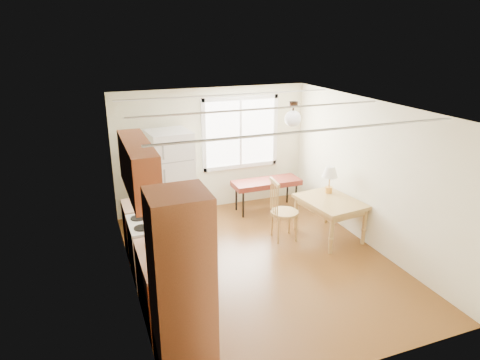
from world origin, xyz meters
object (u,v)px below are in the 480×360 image
dining_table (330,205)px  refrigerator (171,179)px  chair (279,206)px  bench (266,183)px

dining_table → refrigerator: bearing=140.4°
refrigerator → chair: size_ratio=1.63×
refrigerator → dining_table: 2.97m
dining_table → chair: size_ratio=1.12×
chair → bench: bearing=81.0°
refrigerator → bench: bearing=-6.7°
refrigerator → bench: 1.99m
bench → refrigerator: bearing=178.5°
chair → dining_table: bearing=-9.3°
refrigerator → dining_table: (2.50, -1.58, -0.30)m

